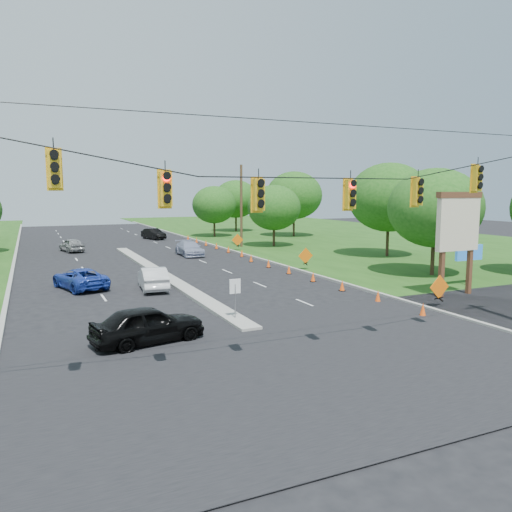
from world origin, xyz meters
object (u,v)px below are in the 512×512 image
black_sedan (148,325)px  blue_pickup (80,278)px  white_sedan (153,278)px  pylon_sign (459,228)px

black_sedan → blue_pickup: 13.30m
black_sedan → white_sedan: 11.43m
white_sedan → pylon_sign: bearing=156.0°
pylon_sign → blue_pickup: size_ratio=1.28×
pylon_sign → black_sedan: (-18.83, -1.93, -3.22)m
blue_pickup → black_sedan: bearing=79.7°
black_sedan → white_sedan: size_ratio=1.06×
black_sedan → white_sedan: bearing=-24.9°
pylon_sign → black_sedan: size_ratio=1.33×
white_sedan → blue_pickup: 4.68m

